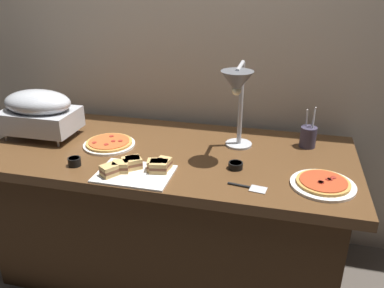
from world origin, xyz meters
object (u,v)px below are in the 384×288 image
(pizza_plate_front, at_px, (109,143))
(serving_spatula, at_px, (249,187))
(sauce_cup_near, at_px, (74,161))
(sauce_cup_far, at_px, (236,165))
(heat_lamp, at_px, (237,90))
(chafing_dish, at_px, (39,111))
(sandwich_platter, at_px, (138,168))
(pizza_plate_center, at_px, (323,184))
(utensil_holder, at_px, (308,137))

(pizza_plate_front, distance_m, serving_spatula, 0.82)
(sauce_cup_near, bearing_deg, sauce_cup_far, 11.76)
(heat_lamp, relative_size, pizza_plate_front, 1.67)
(pizza_plate_front, xyz_separation_m, sauce_cup_near, (-0.06, -0.26, 0.01))
(chafing_dish, distance_m, sandwich_platter, 0.75)
(pizza_plate_center, relative_size, serving_spatula, 1.61)
(sandwich_platter, bearing_deg, pizza_plate_center, 5.61)
(heat_lamp, distance_m, serving_spatula, 0.46)
(heat_lamp, bearing_deg, pizza_plate_front, -178.71)
(pizza_plate_center, relative_size, sandwich_platter, 0.81)
(pizza_plate_center, bearing_deg, pizza_plate_front, 170.88)
(sandwich_platter, relative_size, utensil_holder, 1.57)
(heat_lamp, distance_m, sandwich_platter, 0.59)
(pizza_plate_front, relative_size, sauce_cup_near, 4.51)
(chafing_dish, xyz_separation_m, serving_spatula, (1.19, -0.30, -0.15))
(chafing_dish, xyz_separation_m, sauce_cup_near, (0.36, -0.29, -0.13))
(pizza_plate_center, height_order, sauce_cup_far, same)
(chafing_dish, relative_size, heat_lamp, 0.88)
(sauce_cup_far, height_order, utensil_holder, utensil_holder)
(sandwich_platter, distance_m, sauce_cup_far, 0.46)
(pizza_plate_front, distance_m, utensil_holder, 1.05)
(chafing_dish, relative_size, pizza_plate_center, 1.43)
(sauce_cup_far, bearing_deg, utensil_holder, 46.07)
(pizza_plate_front, height_order, pizza_plate_center, same)
(chafing_dish, height_order, serving_spatula, chafing_dish)
(heat_lamp, relative_size, sandwich_platter, 1.33)
(pizza_plate_center, relative_size, sauce_cup_near, 4.60)
(pizza_plate_center, distance_m, sauce_cup_far, 0.40)
(pizza_plate_front, relative_size, pizza_plate_center, 0.98)
(utensil_holder, bearing_deg, pizza_plate_center, -81.99)
(serving_spatula, bearing_deg, pizza_plate_front, 160.95)
(sauce_cup_near, height_order, sauce_cup_far, sauce_cup_near)
(pizza_plate_front, xyz_separation_m, sandwich_platter, (0.26, -0.25, 0.01))
(chafing_dish, xyz_separation_m, sauce_cup_far, (1.11, -0.13, -0.13))
(sauce_cup_far, bearing_deg, heat_lamp, 101.44)
(heat_lamp, xyz_separation_m, pizza_plate_center, (0.41, -0.19, -0.34))
(pizza_plate_front, relative_size, utensil_holder, 1.25)
(sauce_cup_far, bearing_deg, sauce_cup_near, -168.24)
(sauce_cup_far, relative_size, serving_spatula, 0.40)
(heat_lamp, distance_m, utensil_holder, 0.51)
(pizza_plate_front, height_order, utensil_holder, utensil_holder)
(chafing_dish, xyz_separation_m, pizza_plate_front, (0.42, -0.03, -0.14))
(pizza_plate_front, bearing_deg, sauce_cup_far, -8.24)
(utensil_holder, bearing_deg, sauce_cup_near, -155.19)
(sandwich_platter, bearing_deg, heat_lamp, 33.49)
(heat_lamp, distance_m, pizza_plate_center, 0.57)
(chafing_dish, distance_m, sauce_cup_near, 0.48)
(sandwich_platter, bearing_deg, pizza_plate_front, 135.76)
(sauce_cup_far, bearing_deg, serving_spatula, -63.84)
(chafing_dish, height_order, sandwich_platter, chafing_dish)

